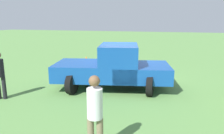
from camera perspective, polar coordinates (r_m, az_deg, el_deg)
The scene contains 5 objects.
ground_plane at distance 9.83m, azimuth 3.02°, elevation -4.10°, with size 80.00×80.00×0.00m, color #5B8C47.
pickup_truck at distance 8.79m, azimuth 0.77°, elevation 0.26°, with size 3.00×4.91×1.82m.
person_bystander at distance 4.49m, azimuth -4.54°, elevation -11.60°, with size 0.35×0.35×1.74m.
person_visitor at distance 8.57m, azimuth -27.56°, elevation -1.36°, with size 0.41×0.41×1.71m.
traffic_cone at distance 13.62m, azimuth -6.80°, elevation 1.74°, with size 0.32×0.32×0.55m, color orange.
Camera 1 is at (-9.18, -2.08, 2.82)m, focal length 34.62 mm.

